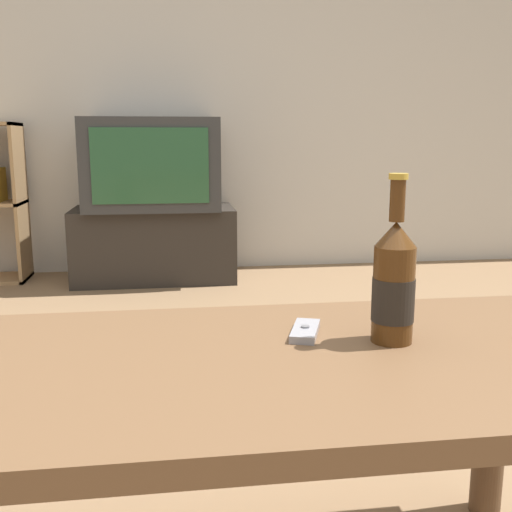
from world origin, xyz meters
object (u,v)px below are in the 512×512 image
tv_stand (155,244)px  television (152,164)px  beer_bottle (394,284)px  cell_phone (305,331)px

tv_stand → television: television is taller
tv_stand → beer_bottle: size_ratio=3.26×
tv_stand → cell_phone: size_ratio=7.88×
television → cell_phone: 2.64m
tv_stand → beer_bottle: bearing=-79.6°
beer_bottle → cell_phone: (-0.14, 0.06, -0.10)m
tv_stand → cell_phone: bearing=-82.4°
tv_stand → cell_phone: cell_phone is taller
beer_bottle → cell_phone: 0.18m
tv_stand → beer_bottle: beer_bottle is taller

